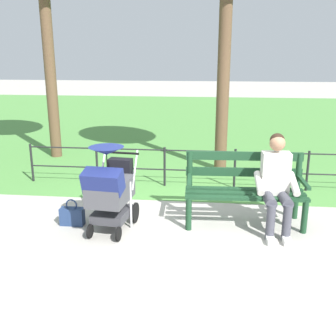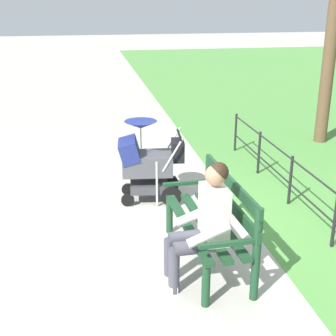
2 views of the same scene
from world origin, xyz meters
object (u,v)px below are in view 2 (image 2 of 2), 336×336
(park_bench, at_px, (214,217))
(stroller, at_px, (147,160))
(person_on_bench, at_px, (203,222))
(handbag, at_px, (150,176))

(park_bench, xyz_separation_m, stroller, (1.74, 0.48, 0.07))
(person_on_bench, bearing_deg, handbag, 3.01)
(stroller, bearing_deg, person_on_bench, -173.04)
(park_bench, bearing_deg, stroller, 15.46)
(park_bench, distance_m, handbag, 2.38)
(park_bench, relative_size, person_on_bench, 1.27)
(park_bench, height_order, person_on_bench, person_on_bench)
(person_on_bench, relative_size, handbag, 3.45)
(person_on_bench, xyz_separation_m, stroller, (2.13, 0.26, -0.08))
(person_on_bench, xyz_separation_m, handbag, (2.70, 0.14, -0.55))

